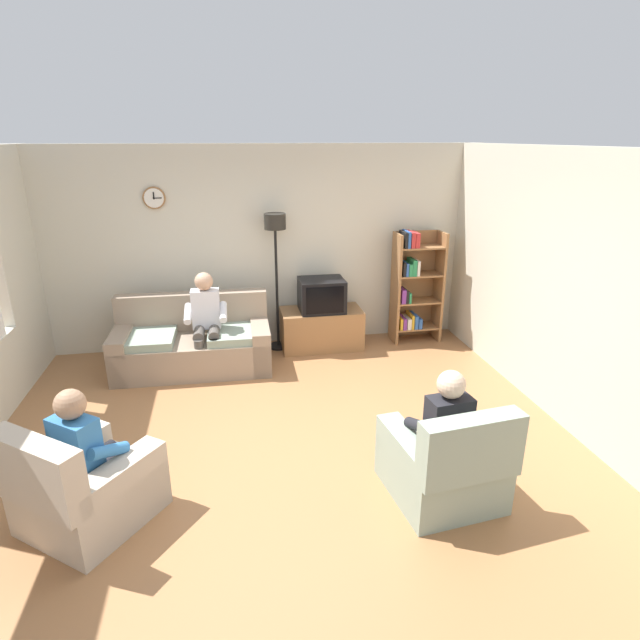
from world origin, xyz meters
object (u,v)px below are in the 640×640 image
object	(u,v)px
bookshelf	(413,285)
couch	(193,345)
tv_stand	(321,329)
person_in_right_armchair	(441,425)
tv	(322,295)
person_in_left_armchair	(89,448)
person_on_couch	(206,318)
armchair_near_bookshelf	(444,465)
armchair_near_window	(85,490)
floor_lamp	(276,244)

from	to	relation	value
bookshelf	couch	bearing A→B (deg)	-171.49
tv_stand	person_in_right_armchair	distance (m)	3.25
tv	person_in_left_armchair	xyz separation A→B (m)	(-2.32, -3.01, -0.16)
bookshelf	person_on_couch	bearing A→B (deg)	-168.79
bookshelf	person_on_couch	size ratio (longest dim) A/B	1.28
armchair_near_bookshelf	person_in_right_armchair	bearing A→B (deg)	96.79
tv_stand	armchair_near_window	xyz separation A→B (m)	(-2.37, -3.11, 0.02)
person_on_couch	bookshelf	bearing A→B (deg)	11.21
armchair_near_bookshelf	tv	bearing A→B (deg)	96.84
bookshelf	armchair_near_bookshelf	distance (m)	3.54
tv	person_on_couch	distance (m)	1.59
tv_stand	person_on_couch	world-z (taller)	person_on_couch
person_on_couch	person_in_left_armchair	xyz separation A→B (m)	(-0.80, -2.54, -0.09)
person_in_right_armchair	armchair_near_bookshelf	bearing A→B (deg)	-83.21
bookshelf	floor_lamp	bearing A→B (deg)	179.14
couch	person_in_left_armchair	size ratio (longest dim) A/B	1.71
tv	armchair_near_window	distance (m)	3.92
tv_stand	armchair_near_window	distance (m)	3.91
floor_lamp	armchair_near_window	world-z (taller)	floor_lamp
tv_stand	person_in_right_armchair	xyz separation A→B (m)	(0.38, -3.21, 0.33)
floor_lamp	armchair_near_window	distance (m)	3.85
armchair_near_window	armchair_near_bookshelf	xyz separation A→B (m)	(2.77, -0.19, 0.00)
tv	tv_stand	bearing A→B (deg)	90.00
couch	person_on_couch	world-z (taller)	person_on_couch
couch	person_on_couch	bearing A→B (deg)	-30.19
floor_lamp	tv	bearing A→B (deg)	-11.80
tv_stand	tv	world-z (taller)	tv
person_on_couch	armchair_near_window	bearing A→B (deg)	-108.11
floor_lamp	bookshelf	bearing A→B (deg)	-0.86
couch	armchair_near_window	world-z (taller)	same
tv	armchair_near_window	bearing A→B (deg)	-127.61
floor_lamp	armchair_near_bookshelf	world-z (taller)	floor_lamp
tv	bookshelf	size ratio (longest dim) A/B	0.38
tv_stand	bookshelf	xyz separation A→B (m)	(1.33, 0.07, 0.54)
floor_lamp	person_in_right_armchair	bearing A→B (deg)	-73.62
bookshelf	floor_lamp	size ratio (longest dim) A/B	0.86
couch	bookshelf	xyz separation A→B (m)	(3.04, 0.46, 0.50)
armchair_near_window	armchair_near_bookshelf	size ratio (longest dim) A/B	1.22
person_on_couch	person_in_right_armchair	bearing A→B (deg)	-54.97
bookshelf	person_in_left_armchair	world-z (taller)	bookshelf
bookshelf	person_in_right_armchair	size ratio (longest dim) A/B	1.42
armchair_near_window	couch	bearing A→B (deg)	76.28
armchair_near_window	person_in_right_armchair	xyz separation A→B (m)	(2.76, -0.10, 0.32)
couch	floor_lamp	size ratio (longest dim) A/B	1.04
couch	armchair_near_bookshelf	distance (m)	3.59
couch	floor_lamp	world-z (taller)	floor_lamp
tv	armchair_near_window	world-z (taller)	tv
tv	person_on_couch	world-z (taller)	person_on_couch
couch	person_in_left_armchair	world-z (taller)	person_in_left_armchair
tv_stand	person_in_left_armchair	size ratio (longest dim) A/B	0.98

